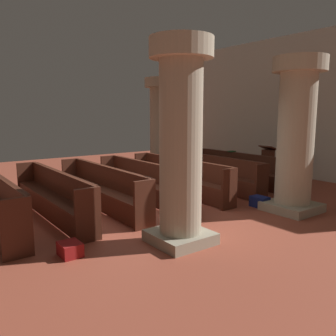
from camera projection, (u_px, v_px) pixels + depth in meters
The scene contains 15 objects.
ground_plane at pixel (148, 210), 7.50m from camera, with size 19.20×19.20×0.00m, color #9E4733.
back_wall at pixel (312, 106), 10.73m from camera, with size 10.00×0.16×4.50m, color beige.
pew_row_0 at pixel (237, 168), 10.14m from camera, with size 3.56×0.46×0.89m.
pew_row_1 at pixel (210, 171), 9.50m from camera, with size 3.56×0.46×0.89m.
pew_row_2 at pixel (179, 176), 8.87m from camera, with size 3.56×0.47×0.89m.
pew_row_3 at pixel (144, 181), 8.23m from camera, with size 3.56×0.46×0.89m.
pew_row_4 at pixel (102, 186), 7.60m from camera, with size 3.56×0.46×0.89m.
pew_row_5 at pixel (53, 193), 6.96m from camera, with size 3.56×0.47×0.89m.
pillar_aisle_side at pixel (296, 133), 7.15m from camera, with size 1.07×1.07×3.17m.
pillar_far_side at pixel (161, 125), 11.49m from camera, with size 1.07×1.07×3.17m.
pillar_aisle_rear at pixel (181, 140), 5.36m from camera, with size 0.97×0.97×3.17m.
lectern at pixel (268, 166), 10.62m from camera, with size 0.48×0.45×1.08m.
hymn_book at pixel (232, 151), 10.50m from camera, with size 0.16×0.21×0.02m, color #194723.
kneeler_box_navy at pixel (260, 202), 7.70m from camera, with size 0.38×0.27×0.24m, color navy.
kneeler_box_red at pixel (70, 249), 5.09m from camera, with size 0.36×0.29×0.20m, color maroon.
Camera 1 is at (6.08, -3.99, 2.08)m, focal length 37.26 mm.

